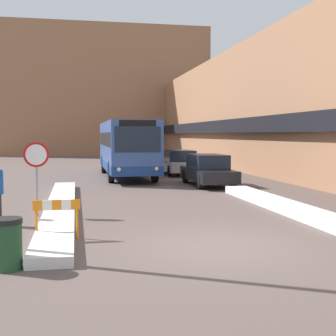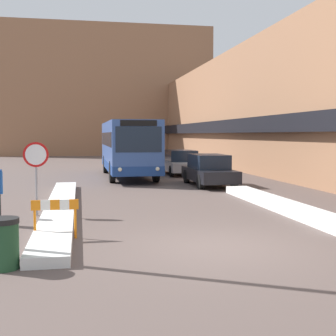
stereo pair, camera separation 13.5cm
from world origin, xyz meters
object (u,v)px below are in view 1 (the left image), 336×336
object	(u,v)px
stop_sign	(36,163)
trash_bin	(6,244)
city_bus	(126,147)
parked_car_middle	(179,162)
parked_car_front	(208,170)
construction_barricade	(57,211)

from	to	relation	value
stop_sign	trash_bin	size ratio (longest dim) A/B	2.37
city_bus	parked_car_middle	bearing A→B (deg)	18.90
trash_bin	parked_car_front	bearing A→B (deg)	59.76
stop_sign	parked_car_middle	bearing A→B (deg)	61.37
city_bus	parked_car_front	distance (m)	6.37
parked_car_middle	stop_sign	bearing A→B (deg)	-118.63
parked_car_front	construction_barricade	distance (m)	12.56
stop_sign	trash_bin	bearing A→B (deg)	-90.95
construction_barricade	stop_sign	bearing A→B (deg)	101.95
stop_sign	parked_car_front	bearing A→B (deg)	44.00
parked_car_middle	stop_sign	world-z (taller)	stop_sign
construction_barricade	trash_bin	bearing A→B (deg)	-108.95
parked_car_front	stop_sign	size ratio (longest dim) A/B	2.01
parked_car_middle	construction_barricade	xyz separation A→B (m)	(-6.75, -17.07, -0.09)
city_bus	construction_barricade	bearing A→B (deg)	-101.92
stop_sign	trash_bin	distance (m)	5.87
parked_car_middle	trash_bin	size ratio (longest dim) A/B	4.79
trash_bin	construction_barricade	distance (m)	2.51
construction_barricade	city_bus	bearing A→B (deg)	78.08
parked_car_front	trash_bin	distance (m)	15.01
parked_car_middle	parked_car_front	bearing A→B (deg)	-90.00
parked_car_front	stop_sign	bearing A→B (deg)	-136.00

